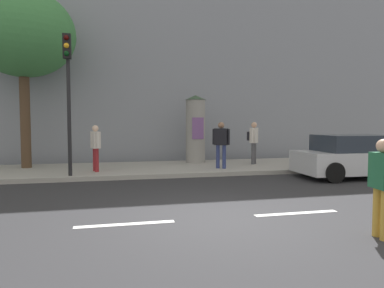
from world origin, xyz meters
name	(u,v)px	position (x,y,z in m)	size (l,w,h in m)	color
ground_plane	(216,219)	(0.00, 0.00, 0.00)	(80.00, 80.00, 0.00)	#2B2B2D
sidewalk_curb	(163,168)	(0.00, 7.00, 0.07)	(36.00, 4.00, 0.15)	#9E9B93
lane_markings	(216,218)	(0.00, 0.00, 0.00)	(25.80, 0.16, 0.01)	silver
building_backdrop	(149,44)	(0.00, 12.00, 5.96)	(36.00, 5.00, 11.91)	gray
traffic_light	(68,82)	(-3.24, 5.24, 3.12)	(0.24, 0.45, 4.43)	black
poster_column	(196,129)	(1.56, 8.09, 1.60)	(0.90, 0.90, 2.87)	gray
street_tree	(23,34)	(-5.09, 7.82, 5.12)	(3.77, 3.77, 6.61)	#4C3826
pedestrian_in_light_jacket	(382,181)	(2.23, -1.69, 0.92)	(0.30, 0.59, 1.59)	#B78C33
pedestrian_tallest	(96,144)	(-2.48, 6.16, 1.10)	(0.37, 0.61, 1.61)	maroon
pedestrian_with_backpack	(221,141)	(2.02, 5.97, 1.18)	(0.57, 0.47, 1.73)	navy
pedestrian_near_pole	(253,139)	(3.75, 7.02, 1.19)	(0.53, 0.53, 1.73)	#4C4C51
parked_car_blue	(357,157)	(6.11, 3.79, 0.69)	(4.18, 2.06, 1.44)	silver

